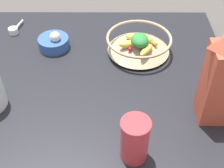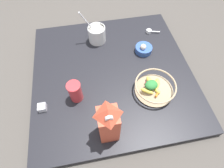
{
  "view_description": "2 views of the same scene",
  "coord_description": "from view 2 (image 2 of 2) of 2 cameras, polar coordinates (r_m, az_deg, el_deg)",
  "views": [
    {
      "loc": [
        -0.72,
        -0.09,
        0.77
      ],
      "look_at": [
        -0.01,
        -0.09,
        0.09
      ],
      "focal_mm": 50.0,
      "sensor_mm": 36.0,
      "label": 1
    },
    {
      "loc": [
        -0.13,
        -0.67,
        0.96
      ],
      "look_at": [
        -0.03,
        -0.13,
        0.1
      ],
      "focal_mm": 28.0,
      "sensor_mm": 36.0,
      "label": 2
    }
  ],
  "objects": [
    {
      "name": "fruit_bowl",
      "position": [
        1.05,
        13.74,
        -0.97
      ],
      "size": [
        0.24,
        0.24,
        0.09
      ],
      "color": "tan",
      "rests_on": "countertop"
    },
    {
      "name": "spice_jar",
      "position": [
        1.07,
        -21.81,
        -7.17
      ],
      "size": [
        0.04,
        0.04,
        0.03
      ],
      "color": "silver",
      "rests_on": "countertop"
    },
    {
      "name": "drinking_cup",
      "position": [
        1.0,
        -11.94,
        -2.39
      ],
      "size": [
        0.08,
        0.08,
        0.14
      ],
      "color": "#DB383D",
      "rests_on": "countertop"
    },
    {
      "name": "countertop",
      "position": [
        1.16,
        0.13,
        3.52
      ],
      "size": [
        1.01,
        1.01,
        0.05
      ],
      "color": "black",
      "rests_on": "ground_plane"
    },
    {
      "name": "yogurt_tub",
      "position": [
        1.29,
        -4.98,
        16.07
      ],
      "size": [
        0.17,
        0.12,
        0.24
      ],
      "color": "white",
      "rests_on": "countertop"
    },
    {
      "name": "ground_plane",
      "position": [
        1.18,
        0.12,
        2.86
      ],
      "size": [
        6.0,
        6.0,
        0.0
      ],
      "primitive_type": "plane",
      "color": "#4C4742"
    },
    {
      "name": "garlic_bowl",
      "position": [
        1.25,
        10.25,
        11.19
      ],
      "size": [
        0.12,
        0.12,
        0.08
      ],
      "color": "#3356A3",
      "rests_on": "countertop"
    },
    {
      "name": "milk_carton",
      "position": [
        0.81,
        -1.17,
        -12.62
      ],
      "size": [
        0.09,
        0.09,
        0.3
      ],
      "color": "#CC4C33",
      "rests_on": "countertop"
    },
    {
      "name": "measuring_scoop",
      "position": [
        1.41,
        12.13,
        16.47
      ],
      "size": [
        0.1,
        0.04,
        0.03
      ],
      "color": "white",
      "rests_on": "countertop"
    }
  ]
}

